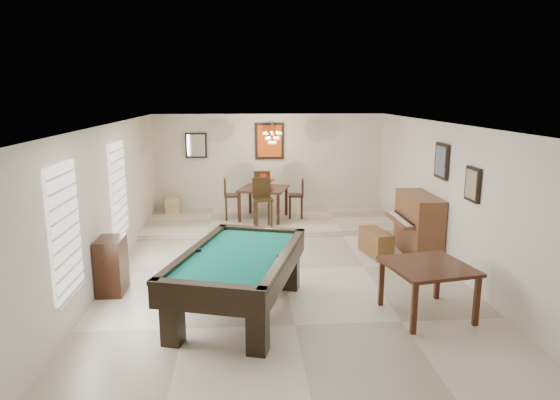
{
  "coord_description": "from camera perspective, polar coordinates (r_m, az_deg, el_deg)",
  "views": [
    {
      "loc": [
        -0.65,
        -8.55,
        3.11
      ],
      "look_at": [
        0.0,
        0.6,
        1.15
      ],
      "focal_mm": 32.0,
      "sensor_mm": 36.0,
      "label": 1
    }
  ],
  "objects": [
    {
      "name": "ground_plane",
      "position": [
        9.13,
        0.27,
        -7.93
      ],
      "size": [
        6.0,
        9.0,
        0.02
      ],
      "primitive_type": "cube",
      "color": "beige"
    },
    {
      "name": "wall_back",
      "position": [
        13.2,
        -1.21,
        4.17
      ],
      "size": [
        6.0,
        0.04,
        2.6
      ],
      "primitive_type": "cube",
      "color": "silver",
      "rests_on": "ground_plane"
    },
    {
      "name": "wall_front",
      "position": [
        4.49,
        4.74,
        -11.78
      ],
      "size": [
        6.0,
        0.04,
        2.6
      ],
      "primitive_type": "cube",
      "color": "silver",
      "rests_on": "ground_plane"
    },
    {
      "name": "wall_left",
      "position": [
        9.05,
        -19.02,
        -0.15
      ],
      "size": [
        0.04,
        9.0,
        2.6
      ],
      "primitive_type": "cube",
      "color": "silver",
      "rests_on": "ground_plane"
    },
    {
      "name": "wall_right",
      "position": [
        9.48,
        18.68,
        0.4
      ],
      "size": [
        0.04,
        9.0,
        2.6
      ],
      "primitive_type": "cube",
      "color": "silver",
      "rests_on": "ground_plane"
    },
    {
      "name": "ceiling",
      "position": [
        8.59,
        0.29,
        8.65
      ],
      "size": [
        6.0,
        9.0,
        0.04
      ],
      "primitive_type": "cube",
      "color": "white",
      "rests_on": "wall_back"
    },
    {
      "name": "dining_step",
      "position": [
        12.21,
        -0.89,
        -2.41
      ],
      "size": [
        6.0,
        2.5,
        0.12
      ],
      "primitive_type": "cube",
      "color": "beige",
      "rests_on": "ground_plane"
    },
    {
      "name": "window_left_front",
      "position": [
        6.98,
        -23.37,
        -3.15
      ],
      "size": [
        0.06,
        1.0,
        1.7
      ],
      "primitive_type": "cube",
      "color": "white",
      "rests_on": "wall_left"
    },
    {
      "name": "window_left_rear",
      "position": [
        9.6,
        -17.99,
        1.2
      ],
      "size": [
        0.06,
        1.0,
        1.7
      ],
      "primitive_type": "cube",
      "color": "white",
      "rests_on": "wall_left"
    },
    {
      "name": "pool_table",
      "position": [
        7.27,
        -4.72,
        -9.51
      ],
      "size": [
        2.13,
        2.96,
        0.89
      ],
      "primitive_type": null,
      "rotation": [
        0.0,
        0.0,
        -0.28
      ],
      "color": "black",
      "rests_on": "ground_plane"
    },
    {
      "name": "square_table",
      "position": [
        7.5,
        16.44,
        -9.82
      ],
      "size": [
        1.28,
        1.28,
        0.75
      ],
      "primitive_type": null,
      "rotation": [
        0.0,
        0.0,
        0.19
      ],
      "color": "black",
      "rests_on": "ground_plane"
    },
    {
      "name": "upright_piano",
      "position": [
        10.07,
        14.78,
        -2.78
      ],
      "size": [
        0.81,
        1.44,
        1.2
      ],
      "primitive_type": null,
      "color": "brown",
      "rests_on": "ground_plane"
    },
    {
      "name": "piano_bench",
      "position": [
        9.98,
        10.9,
        -4.83
      ],
      "size": [
        0.51,
        0.94,
        0.5
      ],
      "primitive_type": "cube",
      "rotation": [
        0.0,
        0.0,
        0.19
      ],
      "color": "brown",
      "rests_on": "ground_plane"
    },
    {
      "name": "apothecary_chest",
      "position": [
        8.39,
        -18.69,
        -7.13
      ],
      "size": [
        0.4,
        0.6,
        0.89
      ],
      "primitive_type": "cube",
      "color": "black",
      "rests_on": "ground_plane"
    },
    {
      "name": "dining_table",
      "position": [
        12.1,
        -1.9,
        -0.1
      ],
      "size": [
        1.33,
        1.33,
        0.89
      ],
      "primitive_type": null,
      "rotation": [
        0.0,
        0.0,
        -0.29
      ],
      "color": "black",
      "rests_on": "dining_step"
    },
    {
      "name": "flower_vase",
      "position": [
        11.99,
        -1.92,
        2.52
      ],
      "size": [
        0.17,
        0.17,
        0.24
      ],
      "primitive_type": null,
      "rotation": [
        0.0,
        0.0,
        0.3
      ],
      "color": "red",
      "rests_on": "dining_table"
    },
    {
      "name": "dining_chair_south",
      "position": [
        11.29,
        -1.97,
        -0.36
      ],
      "size": [
        0.47,
        0.47,
        1.13
      ],
      "primitive_type": null,
      "rotation": [
        0.0,
        0.0,
        0.14
      ],
      "color": "black",
      "rests_on": "dining_step"
    },
    {
      "name": "dining_chair_north",
      "position": [
        12.77,
        -2.02,
        1.02
      ],
      "size": [
        0.43,
        0.43,
        1.09
      ],
      "primitive_type": null,
      "rotation": [
        0.0,
        0.0,
        3.07
      ],
      "color": "black",
      "rests_on": "dining_step"
    },
    {
      "name": "dining_chair_west",
      "position": [
        12.11,
        -5.48,
        0.16
      ],
      "size": [
        0.39,
        0.39,
        1.01
      ],
      "primitive_type": null,
      "rotation": [
        0.0,
        0.0,
        1.61
      ],
      "color": "black",
      "rests_on": "dining_step"
    },
    {
      "name": "dining_chair_east",
      "position": [
        12.19,
        1.82,
        0.19
      ],
      "size": [
        0.39,
        0.39,
        0.97
      ],
      "primitive_type": null,
      "rotation": [
        0.0,
        0.0,
        -1.67
      ],
      "color": "black",
      "rests_on": "dining_step"
    },
    {
      "name": "corner_bench",
      "position": [
        13.1,
        -12.32,
        -0.54
      ],
      "size": [
        0.44,
        0.51,
        0.4
      ],
      "primitive_type": "cube",
      "rotation": [
        0.0,
        0.0,
        0.22
      ],
      "color": "tan",
      "rests_on": "dining_step"
    },
    {
      "name": "chandelier",
      "position": [
        11.81,
        -0.91,
        7.63
      ],
      "size": [
        0.44,
        0.44,
        0.6
      ],
      "primitive_type": null,
      "color": "#FFE5B2",
      "rests_on": "ceiling"
    },
    {
      "name": "back_painting",
      "position": [
        13.09,
        -1.21,
        6.75
      ],
      "size": [
        0.75,
        0.06,
        0.95
      ],
      "primitive_type": "cube",
      "color": "#D84C14",
      "rests_on": "wall_back"
    },
    {
      "name": "back_mirror",
      "position": [
        13.14,
        -9.56,
        6.17
      ],
      "size": [
        0.55,
        0.06,
        0.65
      ],
      "primitive_type": "cube",
      "color": "white",
      "rests_on": "wall_back"
    },
    {
      "name": "right_picture_upper",
      "position": [
        9.64,
        18.02,
        4.25
      ],
      "size": [
        0.06,
        0.55,
        0.65
      ],
      "primitive_type": "cube",
      "color": "slate",
      "rests_on": "wall_right"
    },
    {
      "name": "right_picture_lower",
      "position": [
        8.49,
        21.18,
        1.68
      ],
      "size": [
        0.06,
        0.45,
        0.55
      ],
      "primitive_type": "cube",
      "color": "gray",
      "rests_on": "wall_right"
    }
  ]
}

